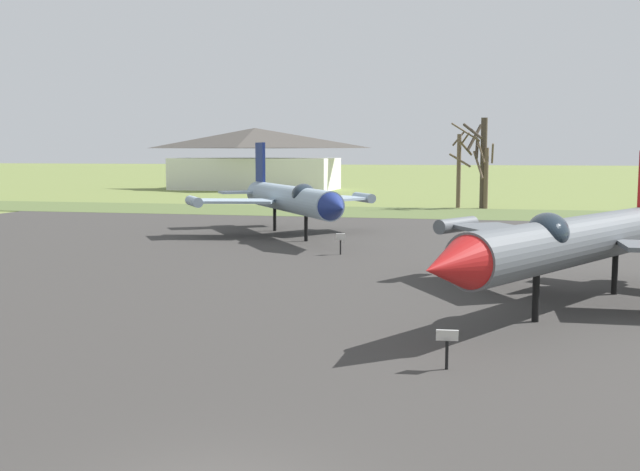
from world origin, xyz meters
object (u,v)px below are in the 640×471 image
jet_fighter_front_right (290,198)px  info_placard_front_right (340,242)px  jet_fighter_front_left (578,239)px  info_placard_front_left (447,345)px  visitor_building (255,159)px

jet_fighter_front_right → info_placard_front_right: size_ratio=13.46×
jet_fighter_front_left → info_placard_front_left: bearing=-114.3°
visitor_building → jet_fighter_front_right: bearing=-70.2°
jet_fighter_front_left → jet_fighter_front_right: 24.51m
jet_fighter_front_right → visitor_building: (-20.62, 57.16, 1.85)m
info_placard_front_left → info_placard_front_right: bearing=108.5°
info_placard_front_right → jet_fighter_front_right: bearing=121.5°
jet_fighter_front_left → info_placard_front_right: size_ratio=13.56×
jet_fighter_front_left → jet_fighter_front_right: jet_fighter_front_right is taller
jet_fighter_front_left → info_placard_front_right: bearing=132.5°
jet_fighter_front_left → visitor_building: size_ratio=0.66×
info_placard_front_left → info_placard_front_right: (-6.65, 19.86, 0.03)m
jet_fighter_front_left → jet_fighter_front_right: size_ratio=1.01×
info_placard_front_left → jet_fighter_front_left: bearing=65.7°
jet_fighter_front_left → visitor_building: visitor_building is taller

